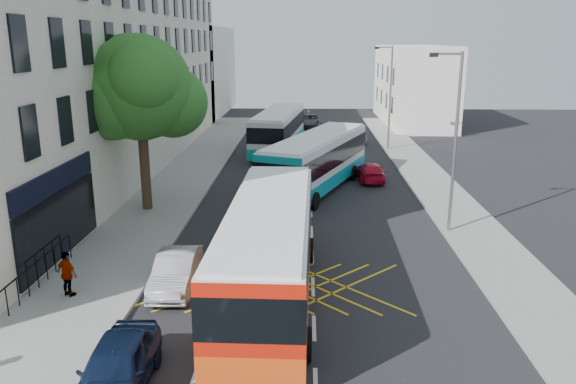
# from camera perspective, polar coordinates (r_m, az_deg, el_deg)

# --- Properties ---
(pavement_left) EXTENTS (5.00, 70.00, 0.15)m
(pavement_left) POSITION_cam_1_polar(r_m,az_deg,el_deg) (30.10, -14.05, -1.75)
(pavement_left) COLOR gray
(pavement_left) RESTS_ON ground
(pavement_right) EXTENTS (3.00, 70.00, 0.15)m
(pavement_right) POSITION_cam_1_polar(r_m,az_deg,el_deg) (29.99, 16.85, -2.01)
(pavement_right) COLOR gray
(pavement_right) RESTS_ON ground
(terrace_main) EXTENTS (8.30, 45.00, 13.50)m
(terrace_main) POSITION_cam_1_polar(r_m,az_deg,el_deg) (39.64, -18.78, 11.74)
(terrace_main) COLOR beige
(terrace_main) RESTS_ON ground
(terrace_far) EXTENTS (8.00, 20.00, 10.00)m
(terrace_far) POSITION_cam_1_polar(r_m,az_deg,el_deg) (69.13, -9.81, 12.02)
(terrace_far) COLOR silver
(terrace_far) RESTS_ON ground
(building_right) EXTENTS (6.00, 18.00, 8.00)m
(building_right) POSITION_cam_1_polar(r_m,az_deg,el_deg) (61.88, 12.57, 10.60)
(building_right) COLOR silver
(building_right) RESTS_ON ground
(street_tree) EXTENTS (6.30, 5.70, 8.80)m
(street_tree) POSITION_cam_1_polar(r_m,az_deg,el_deg) (28.92, -14.89, 10.10)
(street_tree) COLOR #382619
(street_tree) RESTS_ON pavement_left
(lamp_near) EXTENTS (1.45, 0.15, 8.00)m
(lamp_near) POSITION_cam_1_polar(r_m,az_deg,el_deg) (25.82, 16.48, 5.67)
(lamp_near) COLOR slate
(lamp_near) RESTS_ON pavement_right
(lamp_far) EXTENTS (1.45, 0.15, 8.00)m
(lamp_far) POSITION_cam_1_polar(r_m,az_deg,el_deg) (45.31, 10.23, 9.93)
(lamp_far) COLOR slate
(lamp_far) RESTS_ON pavement_right
(railings) EXTENTS (0.08, 5.60, 1.14)m
(railings) POSITION_cam_1_polar(r_m,az_deg,el_deg) (21.76, -24.11, -7.49)
(railings) COLOR black
(railings) RESTS_ON pavement_left
(bus_near) EXTENTS (3.12, 11.88, 3.33)m
(bus_near) POSITION_cam_1_polar(r_m,az_deg,el_deg) (19.16, -1.91, -5.83)
(bus_near) COLOR silver
(bus_near) RESTS_ON ground
(bus_mid) EXTENTS (6.66, 11.73, 3.25)m
(bus_mid) POSITION_cam_1_polar(r_m,az_deg,el_deg) (33.01, 2.92, 3.12)
(bus_mid) COLOR silver
(bus_mid) RESTS_ON ground
(bus_far) EXTENTS (3.97, 11.67, 3.22)m
(bus_far) POSITION_cam_1_polar(r_m,az_deg,el_deg) (44.79, -0.98, 6.33)
(bus_far) COLOR silver
(bus_far) RESTS_ON ground
(parked_car_blue) EXTENTS (1.79, 4.14, 1.39)m
(parked_car_blue) POSITION_cam_1_polar(r_m,az_deg,el_deg) (15.31, -17.00, -16.75)
(parked_car_blue) COLOR #0C1833
(parked_car_blue) RESTS_ON ground
(parked_car_silver) EXTENTS (1.45, 3.93, 1.28)m
(parked_car_silver) POSITION_cam_1_polar(r_m,az_deg,el_deg) (20.61, -11.30, -7.89)
(parked_car_silver) COLOR #9DA0A5
(parked_car_silver) RESTS_ON ground
(red_hatchback) EXTENTS (1.58, 3.87, 1.12)m
(red_hatchback) POSITION_cam_1_polar(r_m,az_deg,el_deg) (35.81, 8.41, 2.05)
(red_hatchback) COLOR red
(red_hatchback) RESTS_ON ground
(distant_car_grey) EXTENTS (2.15, 4.57, 1.26)m
(distant_car_grey) POSITION_cam_1_polar(r_m,az_deg,el_deg) (57.62, 2.27, 7.26)
(distant_car_grey) COLOR #3D4045
(distant_car_grey) RESTS_ON ground
(distant_car_silver) EXTENTS (1.70, 4.17, 1.41)m
(distant_car_silver) POSITION_cam_1_polar(r_m,az_deg,el_deg) (49.01, 6.90, 5.83)
(distant_car_silver) COLOR #B3B6BB
(distant_car_silver) RESTS_ON ground
(pedestrian_far) EXTENTS (1.01, 0.81, 1.60)m
(pedestrian_far) POSITION_cam_1_polar(r_m,az_deg,el_deg) (20.63, -21.51, -7.76)
(pedestrian_far) COLOR gray
(pedestrian_far) RESTS_ON pavement_left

